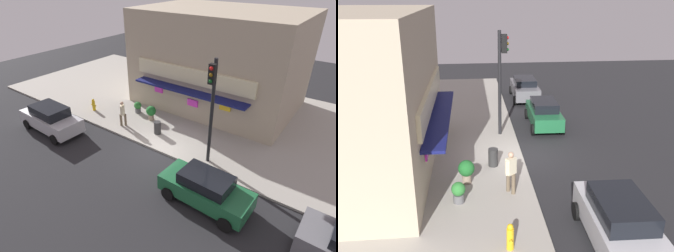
# 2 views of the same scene
# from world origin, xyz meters

# --- Properties ---
(ground_plane) EXTENTS (50.57, 50.57, 0.00)m
(ground_plane) POSITION_xyz_m (0.00, 0.00, 0.00)
(ground_plane) COLOR #232326
(sidewalk) EXTENTS (33.71, 13.02, 0.13)m
(sidewalk) POSITION_xyz_m (0.00, 6.51, 0.07)
(sidewalk) COLOR #A39E93
(sidewalk) RESTS_ON ground_plane
(traffic_light) EXTENTS (0.32, 0.58, 5.64)m
(traffic_light) POSITION_xyz_m (2.88, 0.75, 3.72)
(traffic_light) COLOR black
(traffic_light) RESTS_ON sidewalk
(fire_hydrant) EXTENTS (0.47, 0.23, 0.89)m
(fire_hydrant) POSITION_xyz_m (-6.90, 1.36, 0.57)
(fire_hydrant) COLOR gold
(fire_hydrant) RESTS_ON sidewalk
(trash_can) EXTENTS (0.44, 0.44, 0.83)m
(trash_can) POSITION_xyz_m (-1.08, 1.49, 0.54)
(trash_can) COLOR #2D2D2D
(trash_can) RESTS_ON sidewalk
(pedestrian) EXTENTS (0.45, 0.48, 1.73)m
(pedestrian) POSITION_xyz_m (-3.53, 0.96, 1.08)
(pedestrian) COLOR brown
(pedestrian) RESTS_ON sidewalk
(potted_plant_by_doorway) EXTENTS (0.68, 0.68, 1.01)m
(potted_plant_by_doorway) POSITION_xyz_m (-2.58, 2.69, 0.73)
(potted_plant_by_doorway) COLOR gray
(potted_plant_by_doorway) RESTS_ON sidewalk
(potted_plant_by_window) EXTENTS (0.53, 0.53, 0.83)m
(potted_plant_by_window) POSITION_xyz_m (-4.05, 2.99, 0.58)
(potted_plant_by_window) COLOR #59595B
(potted_plant_by_window) RESTS_ON sidewalk
(parked_car_silver) EXTENTS (4.46, 2.12, 1.72)m
(parked_car_silver) POSITION_xyz_m (-6.95, -2.04, 0.88)
(parked_car_silver) COLOR #B7B7BC
(parked_car_silver) RESTS_ON ground_plane
(parked_car_green) EXTENTS (4.15, 1.98, 1.59)m
(parked_car_green) POSITION_xyz_m (4.24, -1.89, 0.82)
(parked_car_green) COLOR #1E6038
(parked_car_green) RESTS_ON ground_plane
(parked_car_grey) EXTENTS (4.34, 2.03, 1.59)m
(parked_car_grey) POSITION_xyz_m (10.26, -1.64, 0.83)
(parked_car_grey) COLOR slate
(parked_car_grey) RESTS_ON ground_plane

